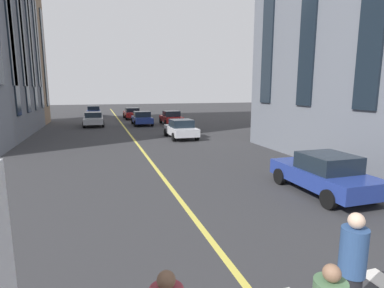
{
  "coord_description": "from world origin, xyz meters",
  "views": [
    {
      "loc": [
        -0.24,
        2.42,
        3.51
      ],
      "look_at": [
        9.77,
        -0.69,
        1.66
      ],
      "focal_mm": 28.46,
      "sensor_mm": 36.0,
      "label": 1
    }
  ],
  "objects_px": {
    "car_silver_mid": "(93,119)",
    "car_blue_parked_a": "(94,111)",
    "pedestrian_near": "(351,271)",
    "car_blue_near": "(324,173)",
    "car_white_trailing": "(181,129)",
    "car_blue_far": "(142,118)",
    "car_red_parked_b": "(132,113)",
    "car_red_oncoming": "(171,118)"
  },
  "relations": [
    {
      "from": "car_silver_mid",
      "to": "car_blue_parked_a",
      "type": "xyz_separation_m",
      "value": [
        11.63,
        0.05,
        -0.0
      ]
    },
    {
      "from": "car_blue_parked_a",
      "to": "pedestrian_near",
      "type": "xyz_separation_m",
      "value": [
        -40.21,
        -3.91,
        0.2
      ]
    },
    {
      "from": "car_blue_near",
      "to": "car_white_trailing",
      "type": "distance_m",
      "value": 13.37
    },
    {
      "from": "car_blue_near",
      "to": "car_blue_parked_a",
      "type": "xyz_separation_m",
      "value": [
        35.12,
        7.78,
        0.0
      ]
    },
    {
      "from": "car_blue_far",
      "to": "pedestrian_near",
      "type": "distance_m",
      "value": 27.88
    },
    {
      "from": "pedestrian_near",
      "to": "car_white_trailing",
      "type": "bearing_deg",
      "value": -7.43
    },
    {
      "from": "car_silver_mid",
      "to": "pedestrian_near",
      "type": "bearing_deg",
      "value": -172.32
    },
    {
      "from": "car_red_parked_b",
      "to": "car_red_oncoming",
      "type": "bearing_deg",
      "value": -157.04
    },
    {
      "from": "car_silver_mid",
      "to": "car_red_parked_b",
      "type": "relative_size",
      "value": 1.0
    },
    {
      "from": "car_blue_parked_a",
      "to": "pedestrian_near",
      "type": "bearing_deg",
      "value": -174.45
    },
    {
      "from": "car_blue_near",
      "to": "pedestrian_near",
      "type": "xyz_separation_m",
      "value": [
        -5.09,
        3.87,
        0.2
      ]
    },
    {
      "from": "car_blue_near",
      "to": "pedestrian_near",
      "type": "distance_m",
      "value": 6.4
    },
    {
      "from": "car_silver_mid",
      "to": "car_white_trailing",
      "type": "bearing_deg",
      "value": -148.53
    },
    {
      "from": "car_white_trailing",
      "to": "pedestrian_near",
      "type": "relative_size",
      "value": 2.17
    },
    {
      "from": "car_silver_mid",
      "to": "car_red_parked_b",
      "type": "height_order",
      "value": "same"
    },
    {
      "from": "pedestrian_near",
      "to": "car_blue_near",
      "type": "bearing_deg",
      "value": -37.27
    },
    {
      "from": "car_red_parked_b",
      "to": "car_blue_parked_a",
      "type": "bearing_deg",
      "value": 42.73
    },
    {
      "from": "car_blue_near",
      "to": "car_blue_far",
      "type": "bearing_deg",
      "value": 7.52
    },
    {
      "from": "car_white_trailing",
      "to": "pedestrian_near",
      "type": "height_order",
      "value": "pedestrian_near"
    },
    {
      "from": "car_silver_mid",
      "to": "car_red_parked_b",
      "type": "xyz_separation_m",
      "value": [
        6.66,
        -4.53,
        0.0
      ]
    },
    {
      "from": "car_white_trailing",
      "to": "car_blue_parked_a",
      "type": "bearing_deg",
      "value": 16.1
    },
    {
      "from": "car_silver_mid",
      "to": "car_blue_parked_a",
      "type": "relative_size",
      "value": 1.13
    },
    {
      "from": "car_red_oncoming",
      "to": "car_silver_mid",
      "type": "bearing_deg",
      "value": 83.51
    },
    {
      "from": "car_silver_mid",
      "to": "car_red_oncoming",
      "type": "bearing_deg",
      "value": -96.49
    },
    {
      "from": "car_blue_far",
      "to": "car_red_parked_b",
      "type": "distance_m",
      "value": 7.38
    },
    {
      "from": "car_silver_mid",
      "to": "car_blue_parked_a",
      "type": "distance_m",
      "value": 11.63
    },
    {
      "from": "car_red_oncoming",
      "to": "car_blue_far",
      "type": "relative_size",
      "value": 1.0
    },
    {
      "from": "car_red_oncoming",
      "to": "car_red_parked_b",
      "type": "height_order",
      "value": "car_red_oncoming"
    },
    {
      "from": "car_silver_mid",
      "to": "car_blue_far",
      "type": "bearing_deg",
      "value": -98.64
    },
    {
      "from": "car_white_trailing",
      "to": "car_red_parked_b",
      "type": "height_order",
      "value": "car_white_trailing"
    },
    {
      "from": "car_silver_mid",
      "to": "car_red_parked_b",
      "type": "bearing_deg",
      "value": -34.25
    },
    {
      "from": "car_silver_mid",
      "to": "pedestrian_near",
      "type": "relative_size",
      "value": 2.45
    },
    {
      "from": "car_blue_near",
      "to": "car_blue_far",
      "type": "distance_m",
      "value": 22.97
    },
    {
      "from": "car_blue_near",
      "to": "car_red_parked_b",
      "type": "height_order",
      "value": "car_blue_near"
    },
    {
      "from": "car_white_trailing",
      "to": "car_blue_parked_a",
      "type": "height_order",
      "value": "same"
    },
    {
      "from": "pedestrian_near",
      "to": "car_blue_far",
      "type": "bearing_deg",
      "value": -1.78
    },
    {
      "from": "car_blue_far",
      "to": "pedestrian_near",
      "type": "height_order",
      "value": "pedestrian_near"
    },
    {
      "from": "car_silver_mid",
      "to": "car_blue_near",
      "type": "bearing_deg",
      "value": -161.79
    },
    {
      "from": "car_red_parked_b",
      "to": "pedestrian_near",
      "type": "distance_m",
      "value": 35.25
    },
    {
      "from": "car_blue_near",
      "to": "car_white_trailing",
      "type": "xyz_separation_m",
      "value": [
        13.28,
        1.48,
        0.0
      ]
    },
    {
      "from": "car_blue_far",
      "to": "car_blue_parked_a",
      "type": "height_order",
      "value": "same"
    },
    {
      "from": "car_blue_near",
      "to": "car_blue_far",
      "type": "xyz_separation_m",
      "value": [
        22.78,
        3.01,
        0.0
      ]
    }
  ]
}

